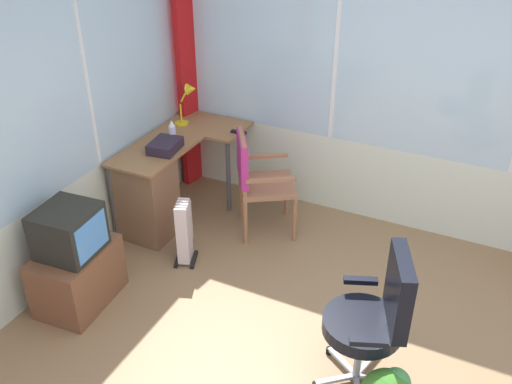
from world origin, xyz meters
name	(u,v)px	position (x,y,z in m)	size (l,w,h in m)	color
ground	(331,384)	(0.00, 0.00, -0.03)	(5.10, 5.70, 0.06)	olive
north_window_panel	(23,136)	(0.00, 2.38, 1.31)	(4.10, 0.07, 2.62)	silver
east_window_panel	(425,93)	(2.08, 0.00, 1.30)	(0.07, 4.70, 2.62)	silver
curtain_corner	(186,66)	(1.95, 2.25, 1.26)	(0.23, 0.07, 2.52)	red
desk	(151,191)	(0.96, 2.07, 0.42)	(1.36, 0.77, 0.77)	#94663E
desk_lamp	(189,97)	(1.75, 2.11, 1.03)	(0.23, 0.20, 0.39)	yellow
tv_remote	(239,132)	(1.72, 1.57, 0.78)	(0.04, 0.15, 0.02)	black
spray_bottle	(172,132)	(1.29, 2.01, 0.88)	(0.06, 0.06, 0.22)	silver
paper_tray	(165,146)	(1.12, 1.98, 0.82)	(0.30, 0.23, 0.09)	#291F2D
wooden_armchair	(253,172)	(1.38, 1.26, 0.60)	(0.66, 0.66, 0.95)	#9D6847
office_chair	(377,314)	(0.11, -0.21, 0.59)	(0.63, 0.56, 1.02)	#B7B7BF
tv_on_stand	(75,262)	(-0.09, 2.02, 0.37)	(0.67, 0.49, 0.84)	brown
space_heater	(185,231)	(0.72, 1.57, 0.29)	(0.29, 0.24, 0.58)	silver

